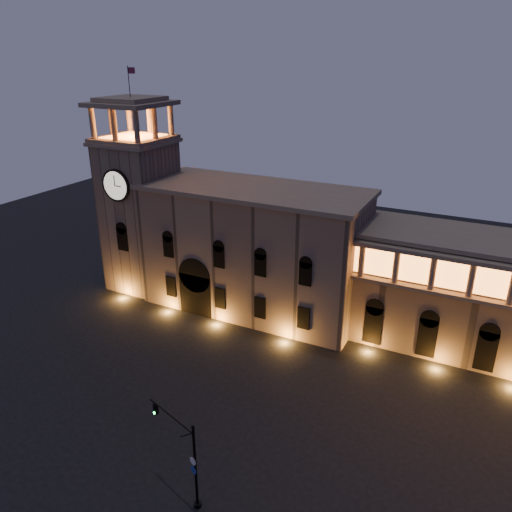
# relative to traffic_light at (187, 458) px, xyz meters

# --- Properties ---
(ground) EXTENTS (160.00, 160.00, 0.00)m
(ground) POSITION_rel_traffic_light_xyz_m (-8.58, 10.52, -4.34)
(ground) COLOR black
(ground) RESTS_ON ground
(government_building) EXTENTS (30.80, 12.80, 17.60)m
(government_building) POSITION_rel_traffic_light_xyz_m (-10.66, 32.45, 4.43)
(government_building) COLOR #79624F
(government_building) RESTS_ON ground
(clock_tower) EXTENTS (9.80, 9.80, 32.40)m
(clock_tower) POSITION_rel_traffic_light_xyz_m (-29.08, 31.50, 8.16)
(clock_tower) COLOR #79624F
(clock_tower) RESTS_ON ground
(traffic_light) EXTENTS (5.76, 2.19, 8.26)m
(traffic_light) POSITION_rel_traffic_light_xyz_m (0.00, 0.00, 0.00)
(traffic_light) COLOR black
(traffic_light) RESTS_ON ground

